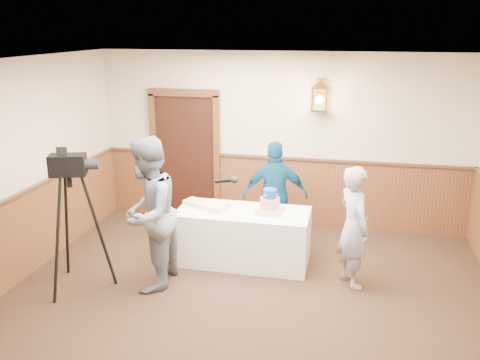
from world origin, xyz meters
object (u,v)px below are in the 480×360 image
object	(u,v)px
sheet_cake_green	(195,202)
assistant_p	(275,195)
sheet_cake_yellow	(214,206)
interviewer	(148,214)
display_table	(243,236)
tv_camera_rig	(74,229)
baker	(354,227)
tiered_cake	(270,204)

from	to	relation	value
sheet_cake_green	assistant_p	distance (m)	1.18
sheet_cake_yellow	interviewer	size ratio (longest dim) A/B	0.19
display_table	tv_camera_rig	xyz separation A→B (m)	(-1.87, -1.14, 0.40)
interviewer	tv_camera_rig	bearing A→B (deg)	-75.95
interviewer	baker	bearing A→B (deg)	103.32
display_table	tv_camera_rig	distance (m)	2.23
sheet_cake_yellow	interviewer	distance (m)	1.10
interviewer	assistant_p	world-z (taller)	interviewer
sheet_cake_green	interviewer	size ratio (longest dim) A/B	0.14
sheet_cake_green	tv_camera_rig	world-z (taller)	tv_camera_rig
interviewer	display_table	bearing A→B (deg)	133.05
sheet_cake_yellow	assistant_p	distance (m)	0.98
sheet_cake_green	baker	xyz separation A→B (m)	(2.19, -0.44, -0.00)
tiered_cake	baker	bearing A→B (deg)	-16.99
sheet_cake_yellow	tv_camera_rig	size ratio (longest dim) A/B	0.21
tv_camera_rig	interviewer	bearing A→B (deg)	-4.85
display_table	tiered_cake	size ratio (longest dim) A/B	5.15
display_table	sheet_cake_green	world-z (taller)	sheet_cake_green
interviewer	tiered_cake	bearing A→B (deg)	124.25
tiered_cake	baker	distance (m)	1.16
tiered_cake	baker	size ratio (longest dim) A/B	0.22
tiered_cake	assistant_p	world-z (taller)	assistant_p
assistant_p	tv_camera_rig	xyz separation A→B (m)	(-2.22, -1.75, -0.03)
sheet_cake_yellow	sheet_cake_green	distance (m)	0.32
tiered_cake	sheet_cake_yellow	bearing A→B (deg)	-179.83
sheet_cake_green	assistant_p	world-z (taller)	assistant_p
interviewer	tv_camera_rig	distance (m)	0.93
assistant_p	tv_camera_rig	distance (m)	2.83
sheet_cake_green	baker	world-z (taller)	baker
display_table	tv_camera_rig	world-z (taller)	tv_camera_rig
sheet_cake_yellow	sheet_cake_green	world-z (taller)	sheet_cake_yellow
interviewer	baker	distance (m)	2.54
sheet_cake_yellow	tv_camera_rig	xyz separation A→B (m)	(-1.46, -1.14, -0.02)
interviewer	sheet_cake_yellow	bearing A→B (deg)	148.14
tiered_cake	sheet_cake_yellow	world-z (taller)	tiered_cake
sheet_cake_yellow	baker	world-z (taller)	baker
baker	tiered_cake	bearing A→B (deg)	42.86
display_table	tiered_cake	xyz separation A→B (m)	(0.36, -0.00, 0.51)
tiered_cake	interviewer	size ratio (longest dim) A/B	0.18
interviewer	baker	size ratio (longest dim) A/B	1.23
sheet_cake_yellow	interviewer	world-z (taller)	interviewer
tiered_cake	display_table	bearing A→B (deg)	179.66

